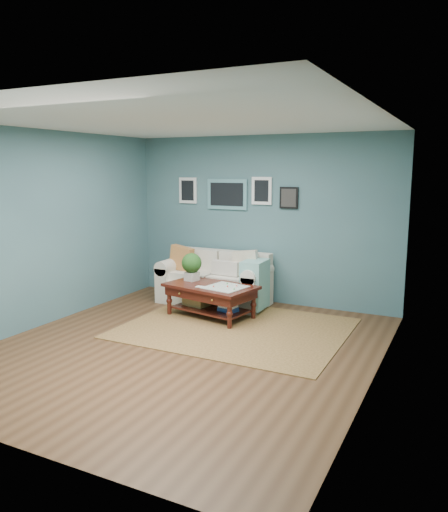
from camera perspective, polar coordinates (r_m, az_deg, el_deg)
The scene contains 4 objects.
room_shell at distance 5.96m, azimuth -4.62°, elevation 2.11°, with size 5.00×5.02×2.70m.
area_rug at distance 6.94m, azimuth 1.30°, elevation -8.23°, with size 2.95×2.36×0.01m, color brown.
loveseat at distance 8.09m, azimuth -0.56°, elevation -2.84°, with size 1.81×0.82×0.93m.
coffee_table at distance 7.40m, azimuth -1.91°, elevation -3.86°, with size 1.42×0.99×0.91m.
Camera 1 is at (3.04, -5.00, 2.17)m, focal length 35.00 mm.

